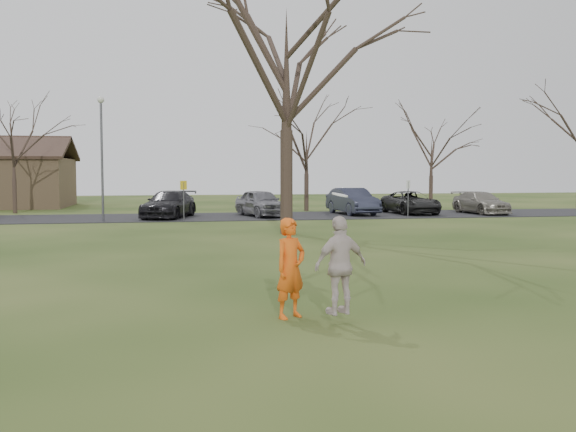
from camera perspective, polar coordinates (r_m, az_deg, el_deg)
The scene contains 14 objects.
ground at distance 10.76m, azimuth 3.99°, elevation -9.47°, with size 120.00×120.00×0.00m, color #1E380F.
parking_strip at distance 35.31m, azimuth -6.30°, elevation -0.06°, with size 62.00×6.50×0.04m, color black.
player_defender at distance 10.78m, azimuth 0.22°, elevation -4.76°, with size 0.63×0.41×1.72m, color #E55712.
car_3 at distance 34.75m, azimuth -10.78°, elevation 1.06°, with size 2.04×5.01×1.45m, color black.
car_4 at distance 35.23m, azimuth -2.47°, elevation 1.21°, with size 1.78×4.43×1.51m, color slate.
car_5 at distance 36.98m, azimuth 5.89°, elevation 1.35°, with size 1.63×4.68×1.54m, color #272A3B.
car_6 at distance 37.97m, azimuth 11.08°, elevation 1.22°, with size 2.22×4.82×1.34m, color black.
car_7 at distance 39.18m, azimuth 17.12°, elevation 1.17°, with size 1.83×4.49×1.30m, color gray.
catching_play at distance 10.34m, azimuth 4.80°, elevation -4.46°, with size 1.03×0.70×2.01m.
lamp_post at distance 32.83m, azimuth -16.58°, elevation 6.39°, with size 0.34×0.34×6.27m.
sign_yellow at distance 32.15m, azimuth -9.47°, elevation 2.07°, with size 0.35×0.35×2.08m.
sign_white at distance 34.54m, azimuth 10.87°, elevation 2.18°, with size 0.35×0.35×2.08m.
big_tree at distance 25.94m, azimuth -0.14°, elevation 13.98°, with size 9.00×9.00×14.00m, color #352821, non-canonical shape.
small_tree_row at distance 40.82m, azimuth -0.70°, elevation 5.95°, with size 55.00×5.90×8.50m.
Camera 1 is at (-2.65, -10.12, 2.50)m, focal length 39.12 mm.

